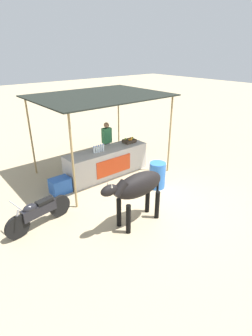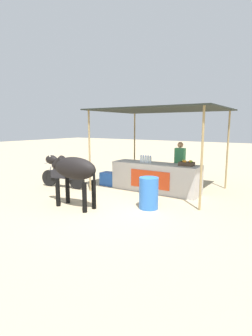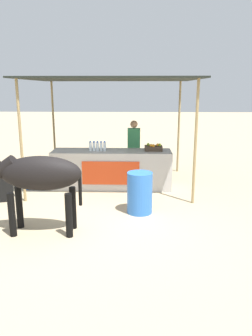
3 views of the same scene
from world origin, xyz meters
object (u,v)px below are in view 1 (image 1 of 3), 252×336
stall_counter (107,162)px  fruit_crate (129,141)px  cooler_box (60,186)px  cow (137,187)px  vendor_behind_counter (107,143)px  motorcycle_parked (39,212)px  water_barrel (157,175)px

stall_counter → fruit_crate: size_ratio=6.82×
cooler_box → cow: (0.79, -2.65, 0.79)m
stall_counter → vendor_behind_counter: 1.00m
vendor_behind_counter → cow: size_ratio=0.91×
stall_counter → motorcycle_parked: size_ratio=1.68×
motorcycle_parked → cow: bearing=-35.7°
fruit_crate → cooler_box: fruit_crate is taller
water_barrel → motorcycle_parked: motorcycle_parked is taller
water_barrel → cow: (-1.77, -0.99, 0.61)m
vendor_behind_counter → motorcycle_parked: (-3.59, -2.08, -0.42)m
fruit_crate → vendor_behind_counter: vendor_behind_counter is taller
cooler_box → fruit_crate: bearing=2.9°
stall_counter → cooler_box: stall_counter is taller
cooler_box → water_barrel: bearing=-33.0°
stall_counter → cooler_box: size_ratio=5.00×
water_barrel → cooler_box: bearing=147.0°
fruit_crate → stall_counter: bearing=-177.3°
fruit_crate → cow: bearing=-127.2°
fruit_crate → water_barrel: 1.94m
cooler_box → water_barrel: size_ratio=0.71×
cow → motorcycle_parked: bearing=144.3°
fruit_crate → water_barrel: bearing=-101.2°
vendor_behind_counter → water_barrel: vendor_behind_counter is taller
vendor_behind_counter → cooler_box: 2.63m
cow → water_barrel: bearing=29.3°
vendor_behind_counter → cooler_box: bearing=-160.6°
cow → vendor_behind_counter: bearing=65.1°
water_barrel → fruit_crate: bearing=78.8°
water_barrel → cow: 2.12m
fruit_crate → cow: size_ratio=0.24×
motorcycle_parked → vendor_behind_counter: bearing=30.1°
stall_counter → water_barrel: size_ratio=3.54×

